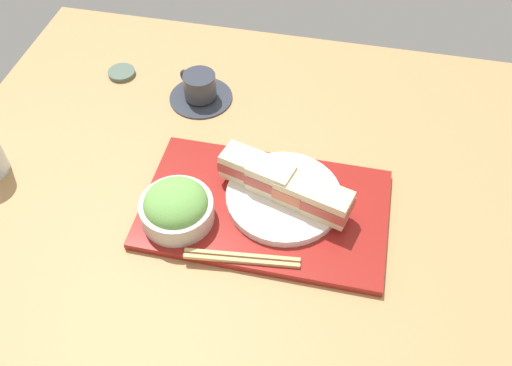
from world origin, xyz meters
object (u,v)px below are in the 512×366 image
object	(u,v)px
sandwich_nearmost	(244,167)
sandwich_inner_near	(271,178)
sandwich_inner_far	(299,191)
chopsticks_pair	(242,258)
small_sauce_dish	(122,73)
coffee_cup	(200,89)
sandwich_farmost	(328,203)
sandwich_plate	(284,197)
salad_bowl	(176,207)

from	to	relation	value
sandwich_nearmost	sandwich_inner_near	distance (cm)	5.62
sandwich_inner_far	chopsticks_pair	bearing A→B (deg)	-118.77
sandwich_inner_far	small_sauce_dish	world-z (taller)	sandwich_inner_far
sandwich_inner_far	chopsticks_pair	world-z (taller)	sandwich_inner_far
coffee_cup	sandwich_inner_near	bearing A→B (deg)	-50.40
sandwich_nearmost	small_sauce_dish	size ratio (longest dim) A/B	1.53
sandwich_farmost	small_sauce_dish	world-z (taller)	sandwich_farmost
sandwich_inner_far	sandwich_farmost	size ratio (longest dim) A/B	0.97
sandwich_nearmost	sandwich_inner_near	bearing A→B (deg)	-18.15
sandwich_inner_far	sandwich_farmost	bearing A→B (deg)	-18.15
sandwich_inner_near	sandwich_inner_far	xyz separation A→B (cm)	(5.34, -1.75, -0.31)
sandwich_plate	salad_bowl	distance (cm)	19.48
sandwich_plate	sandwich_inner_far	size ratio (longest dim) A/B	2.31
sandwich_farmost	sandwich_plate	bearing A→B (deg)	161.85
salad_bowl	sandwich_farmost	bearing A→B (deg)	11.81
sandwich_inner_far	chopsticks_pair	xyz separation A→B (cm)	(-7.25, -13.20, -3.81)
sandwich_farmost	small_sauce_dish	xyz separation A→B (cm)	(-51.08, 32.31, -5.36)
sandwich_farmost	coffee_cup	size ratio (longest dim) A/B	0.68
sandwich_inner_near	chopsticks_pair	distance (cm)	15.62
sandwich_farmost	sandwich_nearmost	bearing A→B (deg)	161.85
sandwich_nearmost	sandwich_inner_near	xyz separation A→B (cm)	(5.34, -1.75, 0.17)
small_sauce_dish	sandwich_nearmost	bearing A→B (deg)	-37.66
salad_bowl	sandwich_inner_near	bearing A→B (deg)	30.66
sandwich_inner_far	sandwich_farmost	world-z (taller)	sandwich_farmost
sandwich_inner_far	chopsticks_pair	size ratio (longest dim) A/B	0.46
sandwich_nearmost	chopsticks_pair	xyz separation A→B (cm)	(3.43, -16.70, -3.95)
sandwich_plate	small_sauce_dish	distance (cm)	52.35
sandwich_nearmost	chopsticks_pair	bearing A→B (deg)	-78.40
sandwich_nearmost	sandwich_farmost	world-z (taller)	same
sandwich_farmost	coffee_cup	world-z (taller)	sandwich_farmost
sandwich_inner_far	salad_bowl	world-z (taller)	salad_bowl
sandwich_farmost	small_sauce_dish	bearing A→B (deg)	147.68
sandwich_plate	sandwich_nearmost	bearing A→B (deg)	161.85
chopsticks_pair	coffee_cup	world-z (taller)	coffee_cup
sandwich_nearmost	small_sauce_dish	world-z (taller)	sandwich_nearmost
salad_bowl	chopsticks_pair	bearing A→B (deg)	-25.06
sandwich_inner_far	chopsticks_pair	distance (cm)	15.53
coffee_cup	small_sauce_dish	bearing A→B (deg)	168.44
small_sauce_dish	sandwich_plate	bearing A→B (deg)	-34.58
sandwich_plate	chopsticks_pair	xyz separation A→B (cm)	(-4.58, -14.08, -0.45)
salad_bowl	sandwich_nearmost	bearing A→B (deg)	47.84
sandwich_inner_near	small_sauce_dish	bearing A→B (deg)	144.51
chopsticks_pair	coffee_cup	xyz separation A→B (cm)	(-18.55, 39.68, 0.63)
sandwich_inner_far	sandwich_nearmost	bearing A→B (deg)	161.85
small_sauce_dish	sandwich_farmost	bearing A→B (deg)	-32.32
sandwich_inner_far	salad_bowl	xyz separation A→B (cm)	(-20.28, -7.11, -0.99)
small_sauce_dish	sandwich_inner_near	bearing A→B (deg)	-35.49
sandwich_inner_near	sandwich_inner_far	bearing A→B (deg)	-18.15
sandwich_inner_near	sandwich_inner_far	size ratio (longest dim) A/B	1.02
salad_bowl	coffee_cup	world-z (taller)	salad_bowl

